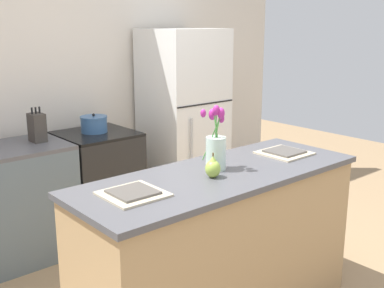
% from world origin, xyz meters
% --- Properties ---
extents(back_wall, '(5.20, 0.08, 2.70)m').
position_xyz_m(back_wall, '(0.00, 2.00, 1.35)').
color(back_wall, silver).
rests_on(back_wall, ground_plane).
extents(kitchen_island, '(1.80, 0.66, 0.96)m').
position_xyz_m(kitchen_island, '(0.00, 0.00, 0.48)').
color(kitchen_island, tan).
rests_on(kitchen_island, ground_plane).
extents(stove_range, '(0.60, 0.61, 0.90)m').
position_xyz_m(stove_range, '(0.10, 1.60, 0.45)').
color(stove_range, black).
rests_on(stove_range, ground_plane).
extents(refrigerator, '(0.68, 0.67, 1.74)m').
position_xyz_m(refrigerator, '(1.05, 1.60, 0.87)').
color(refrigerator, white).
rests_on(refrigerator, ground_plane).
extents(flower_vase, '(0.13, 0.14, 0.39)m').
position_xyz_m(flower_vase, '(0.02, 0.06, 1.09)').
color(flower_vase, silver).
rests_on(flower_vase, kitchen_island).
extents(pear_figurine, '(0.09, 0.09, 0.14)m').
position_xyz_m(pear_figurine, '(-0.10, -0.04, 1.01)').
color(pear_figurine, '#9EBC47').
rests_on(pear_figurine, kitchen_island).
extents(plate_setting_left, '(0.29, 0.29, 0.02)m').
position_xyz_m(plate_setting_left, '(-0.59, 0.01, 0.97)').
color(plate_setting_left, beige).
rests_on(plate_setting_left, kitchen_island).
extents(plate_setting_right, '(0.29, 0.29, 0.02)m').
position_xyz_m(plate_setting_right, '(0.59, 0.01, 0.97)').
color(plate_setting_right, beige).
rests_on(plate_setting_right, kitchen_island).
extents(cooking_pot, '(0.22, 0.22, 0.16)m').
position_xyz_m(cooking_pot, '(0.10, 1.63, 0.97)').
color(cooking_pot, '#386093').
rests_on(cooking_pot, stove_range).
extents(knife_block, '(0.10, 0.14, 0.27)m').
position_xyz_m(knife_block, '(-0.40, 1.62, 1.01)').
color(knife_block, '#3D3833').
rests_on(knife_block, back_counter).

